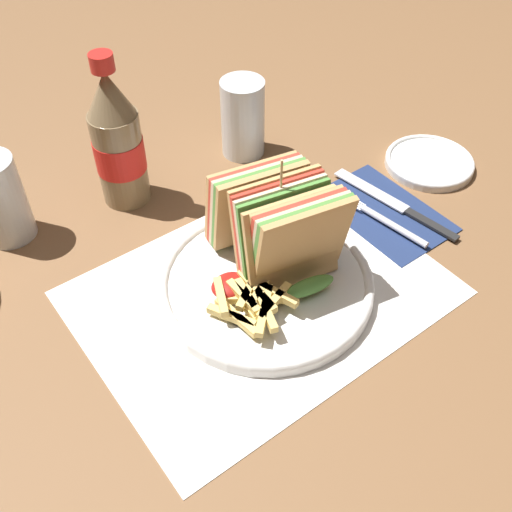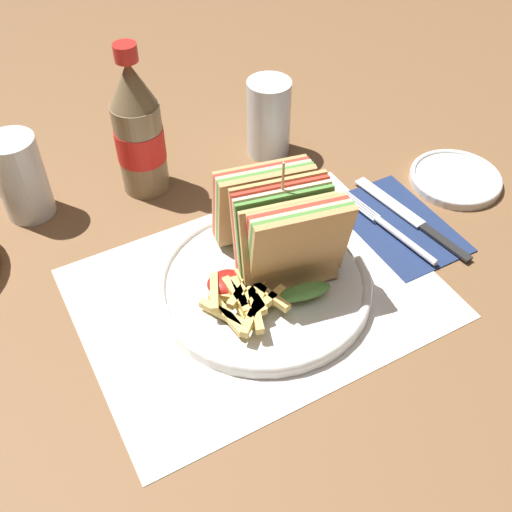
{
  "view_description": "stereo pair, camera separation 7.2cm",
  "coord_description": "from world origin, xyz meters",
  "px_view_note": "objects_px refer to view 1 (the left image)",
  "views": [
    {
      "loc": [
        -0.32,
        -0.37,
        0.55
      ],
      "look_at": [
        -0.02,
        0.04,
        0.04
      ],
      "focal_mm": 42.0,
      "sensor_mm": 36.0,
      "label": 1
    },
    {
      "loc": [
        -0.26,
        -0.41,
        0.55
      ],
      "look_at": [
        -0.02,
        0.04,
        0.04
      ],
      "focal_mm": 42.0,
      "sensor_mm": 36.0,
      "label": 2
    }
  ],
  "objects_px": {
    "plate_main": "(266,282)",
    "fork": "(383,220)",
    "glass_near": "(243,122)",
    "knife": "(396,204)",
    "club_sandwich": "(278,225)",
    "glass_far": "(1,204)",
    "coke_bottle_near": "(117,142)",
    "side_saucer": "(429,162)"
  },
  "relations": [
    {
      "from": "plate_main",
      "to": "fork",
      "type": "distance_m",
      "value": 0.2
    },
    {
      "from": "fork",
      "to": "glass_near",
      "type": "bearing_deg",
      "value": 93.98
    },
    {
      "from": "plate_main",
      "to": "knife",
      "type": "height_order",
      "value": "plate_main"
    },
    {
      "from": "club_sandwich",
      "to": "glass_far",
      "type": "relative_size",
      "value": 1.45
    },
    {
      "from": "coke_bottle_near",
      "to": "glass_far",
      "type": "bearing_deg",
      "value": 171.51
    },
    {
      "from": "fork",
      "to": "side_saucer",
      "type": "height_order",
      "value": "same"
    },
    {
      "from": "plate_main",
      "to": "knife",
      "type": "xyz_separation_m",
      "value": [
        0.24,
        0.01,
        -0.0
      ]
    },
    {
      "from": "fork",
      "to": "glass_far",
      "type": "distance_m",
      "value": 0.5
    },
    {
      "from": "club_sandwich",
      "to": "glass_far",
      "type": "distance_m",
      "value": 0.36
    },
    {
      "from": "plate_main",
      "to": "side_saucer",
      "type": "relative_size",
      "value": 1.98
    },
    {
      "from": "club_sandwich",
      "to": "side_saucer",
      "type": "distance_m",
      "value": 0.33
    },
    {
      "from": "plate_main",
      "to": "glass_near",
      "type": "distance_m",
      "value": 0.29
    },
    {
      "from": "coke_bottle_near",
      "to": "side_saucer",
      "type": "xyz_separation_m",
      "value": [
        0.4,
        -0.21,
        -0.09
      ]
    },
    {
      "from": "glass_near",
      "to": "side_saucer",
      "type": "distance_m",
      "value": 0.29
    },
    {
      "from": "side_saucer",
      "to": "glass_far",
      "type": "bearing_deg",
      "value": 157.35
    },
    {
      "from": "glass_far",
      "to": "knife",
      "type": "bearing_deg",
      "value": -31.1
    },
    {
      "from": "glass_far",
      "to": "glass_near",
      "type": "bearing_deg",
      "value": -5.44
    },
    {
      "from": "plate_main",
      "to": "fork",
      "type": "xyz_separation_m",
      "value": [
        0.2,
        -0.0,
        -0.0
      ]
    },
    {
      "from": "plate_main",
      "to": "club_sandwich",
      "type": "height_order",
      "value": "club_sandwich"
    },
    {
      "from": "club_sandwich",
      "to": "side_saucer",
      "type": "relative_size",
      "value": 1.3
    },
    {
      "from": "plate_main",
      "to": "coke_bottle_near",
      "type": "distance_m",
      "value": 0.28
    },
    {
      "from": "knife",
      "to": "glass_far",
      "type": "relative_size",
      "value": 1.72
    },
    {
      "from": "knife",
      "to": "coke_bottle_near",
      "type": "bearing_deg",
      "value": 131.81
    },
    {
      "from": "coke_bottle_near",
      "to": "club_sandwich",
      "type": "bearing_deg",
      "value": -71.16
    },
    {
      "from": "side_saucer",
      "to": "knife",
      "type": "bearing_deg",
      "value": -161.54
    },
    {
      "from": "knife",
      "to": "glass_far",
      "type": "xyz_separation_m",
      "value": [
        -0.45,
        0.27,
        0.05
      ]
    },
    {
      "from": "club_sandwich",
      "to": "glass_near",
      "type": "distance_m",
      "value": 0.26
    },
    {
      "from": "knife",
      "to": "glass_near",
      "type": "distance_m",
      "value": 0.26
    },
    {
      "from": "club_sandwich",
      "to": "plate_main",
      "type": "bearing_deg",
      "value": -150.96
    },
    {
      "from": "knife",
      "to": "side_saucer",
      "type": "relative_size",
      "value": 1.54
    },
    {
      "from": "glass_near",
      "to": "knife",
      "type": "bearing_deg",
      "value": -68.99
    },
    {
      "from": "fork",
      "to": "glass_near",
      "type": "relative_size",
      "value": 1.47
    },
    {
      "from": "coke_bottle_near",
      "to": "knife",
      "type": "bearing_deg",
      "value": -40.6
    },
    {
      "from": "plate_main",
      "to": "fork",
      "type": "bearing_deg",
      "value": -1.1
    },
    {
      "from": "plate_main",
      "to": "club_sandwich",
      "type": "relative_size",
      "value": 1.52
    },
    {
      "from": "side_saucer",
      "to": "fork",
      "type": "bearing_deg",
      "value": -161.18
    },
    {
      "from": "fork",
      "to": "knife",
      "type": "xyz_separation_m",
      "value": [
        0.04,
        0.01,
        -0.0
      ]
    },
    {
      "from": "fork",
      "to": "knife",
      "type": "relative_size",
      "value": 0.85
    },
    {
      "from": "glass_far",
      "to": "side_saucer",
      "type": "height_order",
      "value": "glass_far"
    },
    {
      "from": "fork",
      "to": "side_saucer",
      "type": "relative_size",
      "value": 1.32
    },
    {
      "from": "fork",
      "to": "glass_near",
      "type": "height_order",
      "value": "glass_near"
    },
    {
      "from": "fork",
      "to": "glass_near",
      "type": "xyz_separation_m",
      "value": [
        -0.05,
        0.25,
        0.04
      ]
    }
  ]
}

